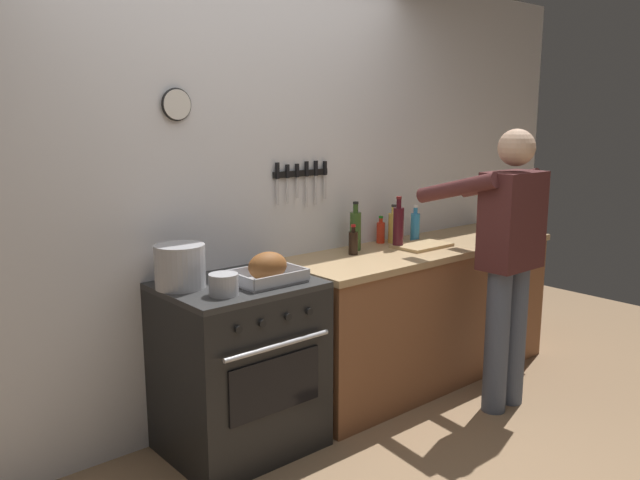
{
  "coord_description": "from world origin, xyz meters",
  "views": [
    {
      "loc": [
        -1.96,
        -1.69,
        1.74
      ],
      "look_at": [
        0.21,
        0.85,
        1.09
      ],
      "focal_mm": 36.22,
      "sensor_mm": 36.0,
      "label": 1
    }
  ],
  "objects_px": {
    "roasting_pan": "(268,269)",
    "bottle_soy_sauce": "(353,242)",
    "saucepan": "(224,284)",
    "bottle_hot_sauce": "(381,232)",
    "bottle_olive_oil": "(355,230)",
    "stove": "(239,366)",
    "bottle_wine_red": "(398,227)",
    "person_cook": "(507,252)",
    "bottle_cooking_oil": "(394,227)",
    "stock_pot": "(180,266)",
    "cutting_board": "(422,245)",
    "bottle_dish_soap": "(415,226)"
  },
  "relations": [
    {
      "from": "stove",
      "to": "roasting_pan",
      "type": "relative_size",
      "value": 2.56
    },
    {
      "from": "roasting_pan",
      "to": "stock_pot",
      "type": "distance_m",
      "value": 0.43
    },
    {
      "from": "saucepan",
      "to": "bottle_soy_sauce",
      "type": "relative_size",
      "value": 0.76
    },
    {
      "from": "bottle_wine_red",
      "to": "bottle_olive_oil",
      "type": "distance_m",
      "value": 0.28
    },
    {
      "from": "bottle_soy_sauce",
      "to": "bottle_olive_oil",
      "type": "distance_m",
      "value": 0.14
    },
    {
      "from": "person_cook",
      "to": "bottle_wine_red",
      "type": "bearing_deg",
      "value": 24.14
    },
    {
      "from": "stove",
      "to": "bottle_hot_sauce",
      "type": "xyz_separation_m",
      "value": [
        1.29,
        0.24,
        0.52
      ]
    },
    {
      "from": "stove",
      "to": "bottle_olive_oil",
      "type": "height_order",
      "value": "bottle_olive_oil"
    },
    {
      "from": "bottle_olive_oil",
      "to": "saucepan",
      "type": "bearing_deg",
      "value": -163.89
    },
    {
      "from": "person_cook",
      "to": "roasting_pan",
      "type": "bearing_deg",
      "value": 75.73
    },
    {
      "from": "saucepan",
      "to": "bottle_hot_sauce",
      "type": "bearing_deg",
      "value": 15.13
    },
    {
      "from": "cutting_board",
      "to": "bottle_hot_sauce",
      "type": "relative_size",
      "value": 1.99
    },
    {
      "from": "stock_pot",
      "to": "bottle_olive_oil",
      "type": "height_order",
      "value": "bottle_olive_oil"
    },
    {
      "from": "person_cook",
      "to": "bottle_hot_sauce",
      "type": "relative_size",
      "value": 9.2
    },
    {
      "from": "person_cook",
      "to": "saucepan",
      "type": "bearing_deg",
      "value": 80.89
    },
    {
      "from": "bottle_dish_soap",
      "to": "bottle_wine_red",
      "type": "bearing_deg",
      "value": -163.37
    },
    {
      "from": "stove",
      "to": "saucepan",
      "type": "xyz_separation_m",
      "value": [
        -0.18,
        -0.15,
        0.5
      ]
    },
    {
      "from": "roasting_pan",
      "to": "bottle_olive_oil",
      "type": "xyz_separation_m",
      "value": [
        0.89,
        0.29,
        0.06
      ]
    },
    {
      "from": "roasting_pan",
      "to": "bottle_soy_sauce",
      "type": "height_order",
      "value": "bottle_soy_sauce"
    },
    {
      "from": "stock_pot",
      "to": "bottle_cooking_oil",
      "type": "height_order",
      "value": "bottle_cooking_oil"
    },
    {
      "from": "stock_pot",
      "to": "bottle_cooking_oil",
      "type": "relative_size",
      "value": 0.97
    },
    {
      "from": "cutting_board",
      "to": "bottle_cooking_oil",
      "type": "bearing_deg",
      "value": 98.69
    },
    {
      "from": "bottle_hot_sauce",
      "to": "bottle_wine_red",
      "type": "relative_size",
      "value": 0.55
    },
    {
      "from": "cutting_board",
      "to": "bottle_wine_red",
      "type": "bearing_deg",
      "value": 150.03
    },
    {
      "from": "stock_pot",
      "to": "bottle_soy_sauce",
      "type": "xyz_separation_m",
      "value": [
        1.17,
        0.0,
        -0.03
      ]
    },
    {
      "from": "person_cook",
      "to": "bottle_olive_oil",
      "type": "xyz_separation_m",
      "value": [
        -0.46,
        0.79,
        0.08
      ]
    },
    {
      "from": "bottle_hot_sauce",
      "to": "bottle_soy_sauce",
      "type": "height_order",
      "value": "bottle_soy_sauce"
    },
    {
      "from": "bottle_hot_sauce",
      "to": "bottle_wine_red",
      "type": "xyz_separation_m",
      "value": [
        -0.03,
        -0.19,
        0.06
      ]
    },
    {
      "from": "cutting_board",
      "to": "bottle_olive_oil",
      "type": "bearing_deg",
      "value": 151.28
    },
    {
      "from": "bottle_soy_sauce",
      "to": "bottle_wine_red",
      "type": "height_order",
      "value": "bottle_wine_red"
    },
    {
      "from": "stock_pot",
      "to": "bottle_soy_sauce",
      "type": "relative_size",
      "value": 1.34
    },
    {
      "from": "person_cook",
      "to": "bottle_dish_soap",
      "type": "height_order",
      "value": "person_cook"
    },
    {
      "from": "saucepan",
      "to": "cutting_board",
      "type": "xyz_separation_m",
      "value": [
        1.57,
        0.13,
        -0.04
      ]
    },
    {
      "from": "stove",
      "to": "cutting_board",
      "type": "bearing_deg",
      "value": -0.94
    },
    {
      "from": "stock_pot",
      "to": "bottle_cooking_oil",
      "type": "distance_m",
      "value": 1.63
    },
    {
      "from": "bottle_soy_sauce",
      "to": "person_cook",
      "type": "bearing_deg",
      "value": -51.42
    },
    {
      "from": "cutting_board",
      "to": "bottle_dish_soap",
      "type": "bearing_deg",
      "value": 55.19
    },
    {
      "from": "saucepan",
      "to": "bottle_cooking_oil",
      "type": "height_order",
      "value": "bottle_cooking_oil"
    },
    {
      "from": "bottle_wine_red",
      "to": "bottle_cooking_oil",
      "type": "distance_m",
      "value": 0.18
    },
    {
      "from": "stove",
      "to": "bottle_wine_red",
      "type": "xyz_separation_m",
      "value": [
        1.26,
        0.06,
        0.59
      ]
    },
    {
      "from": "saucepan",
      "to": "bottle_cooking_oil",
      "type": "bearing_deg",
      "value": 12.74
    },
    {
      "from": "stock_pot",
      "to": "saucepan",
      "type": "xyz_separation_m",
      "value": [
        0.09,
        -0.25,
        -0.06
      ]
    },
    {
      "from": "saucepan",
      "to": "bottle_hot_sauce",
      "type": "xyz_separation_m",
      "value": [
        1.47,
        0.4,
        0.02
      ]
    },
    {
      "from": "cutting_board",
      "to": "bottle_soy_sauce",
      "type": "bearing_deg",
      "value": 165.6
    },
    {
      "from": "stove",
      "to": "person_cook",
      "type": "xyz_separation_m",
      "value": [
        1.47,
        -0.6,
        0.5
      ]
    },
    {
      "from": "stock_pot",
      "to": "bottle_wine_red",
      "type": "bearing_deg",
      "value": -1.65
    },
    {
      "from": "roasting_pan",
      "to": "bottle_soy_sauce",
      "type": "distance_m",
      "value": 0.81
    },
    {
      "from": "person_cook",
      "to": "stock_pot",
      "type": "height_order",
      "value": "person_cook"
    },
    {
      "from": "person_cook",
      "to": "bottle_wine_red",
      "type": "relative_size",
      "value": 5.02
    },
    {
      "from": "bottle_wine_red",
      "to": "bottle_olive_oil",
      "type": "relative_size",
      "value": 1.08
    }
  ]
}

